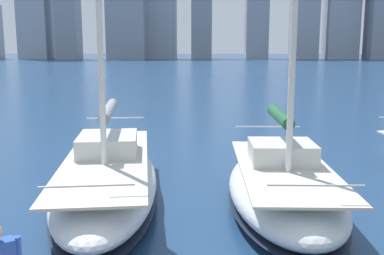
# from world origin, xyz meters

# --- Properties ---
(sailboat_forest) EXTENTS (2.93, 7.06, 9.45)m
(sailboat_forest) POSITION_xyz_m (-2.18, -6.21, 0.71)
(sailboat_forest) COLOR silver
(sailboat_forest) RESTS_ON ground
(sailboat_grey) EXTENTS (4.00, 9.41, 9.79)m
(sailboat_grey) POSITION_xyz_m (2.67, -6.94, 0.71)
(sailboat_grey) COLOR white
(sailboat_grey) RESTS_ON ground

